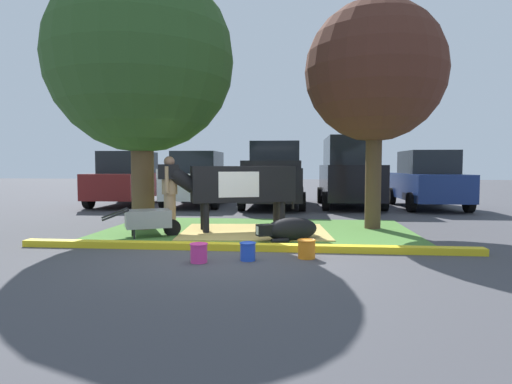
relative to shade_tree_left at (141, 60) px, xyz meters
name	(u,v)px	position (x,y,z in m)	size (l,w,h in m)	color
ground_plane	(222,252)	(2.33, -2.49, -3.94)	(80.00, 80.00, 0.00)	#424247
grass_island	(257,230)	(2.70, -0.01, -3.93)	(7.03, 4.30, 0.02)	#477A33
curb_yellow	(244,247)	(2.70, -2.31, -3.88)	(8.23, 0.24, 0.12)	yellow
hay_bedding	(255,232)	(2.68, -0.33, -3.91)	(3.20, 2.40, 0.04)	tan
shade_tree_left	(141,60)	(0.00, 0.00, 0.00)	(4.30, 4.30, 6.11)	brown
shade_tree_right	(375,72)	(5.40, 0.57, -0.27)	(3.24, 3.24, 5.31)	#4C3823
cow_holstein	(238,184)	(2.28, -0.16, -2.86)	(3.04, 1.44, 1.53)	black
calf_lying	(290,230)	(3.50, -1.33, -3.70)	(1.29, 0.95, 0.48)	black
person_handler	(170,192)	(0.82, -0.56, -3.01)	(0.34, 0.53, 1.71)	#9E7F5B
wheelbarrow	(149,219)	(0.55, -1.15, -3.55)	(1.56, 1.09, 0.63)	gray
bucket_pink	(199,252)	(2.13, -3.35, -3.78)	(0.29, 0.29, 0.30)	#EA3893
bucket_blue	(248,251)	(2.87, -3.13, -3.78)	(0.26, 0.26, 0.29)	blue
bucket_orange	(307,249)	(3.80, -2.87, -3.78)	(0.30, 0.30, 0.31)	orange
sedan_red	(129,179)	(-2.79, 6.00, -2.95)	(2.08, 4.43, 2.02)	maroon
hatchback_white	(198,179)	(-0.15, 6.16, -2.95)	(2.08, 4.43, 2.02)	silver
pickup_truck_black	(274,176)	(2.72, 6.23, -2.82)	(2.29, 5.43, 2.42)	black
suv_black	(349,172)	(5.45, 6.22, -2.67)	(2.18, 4.63, 2.52)	black
sedan_blue	(427,180)	(8.14, 6.02, -2.95)	(2.08, 4.43, 2.02)	navy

